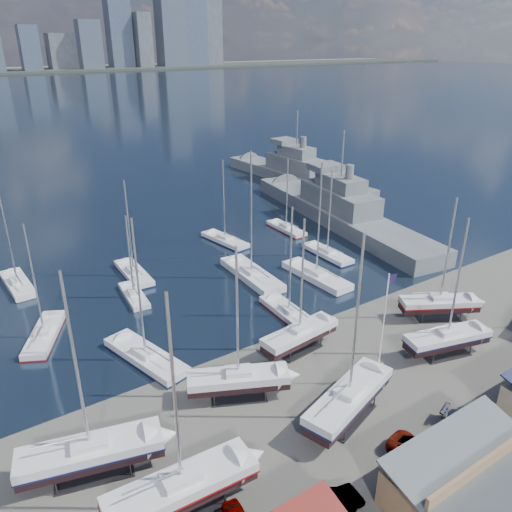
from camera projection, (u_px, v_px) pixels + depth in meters
ground at (328, 386)px, 48.64m from camera, size 1400.00×1400.00×0.00m
shed_grey at (478, 480)px, 35.56m from camera, size 12.60×8.40×4.17m
sailboat_cradle_0 at (91, 453)px, 37.97m from camera, size 11.29×5.67×17.45m
sailboat_cradle_1 at (182, 488)px, 34.99m from camera, size 11.13×3.62×17.63m
sailboat_cradle_2 at (238, 379)px, 46.32m from camera, size 9.67×6.44×15.47m
sailboat_cradle_3 at (349, 398)px, 43.71m from camera, size 11.38×6.21×17.59m
sailboat_cradle_4 at (300, 334)px, 53.46m from camera, size 9.44×3.49×15.13m
sailboat_cradle_5 at (447, 338)px, 52.74m from camera, size 9.89×5.00×15.44m
sailboat_cradle_6 at (439, 303)px, 59.70m from camera, size 9.45×6.85×15.19m
sailboat_moored_1 at (45, 336)px, 56.37m from camera, size 6.71×9.76×14.33m
sailboat_moored_2 at (18, 285)px, 67.94m from camera, size 3.18×9.85×14.70m
sailboat_moored_3 at (146, 358)px, 52.36m from camera, size 5.75×11.53×16.61m
sailboat_moored_4 at (134, 296)px, 65.08m from camera, size 3.00×8.06×11.90m
sailboat_moored_5 at (134, 274)px, 71.15m from camera, size 3.09×9.93×14.71m
sailboat_moored_6 at (289, 314)px, 60.76m from camera, size 3.21×9.92×14.65m
sailboat_moored_7 at (252, 276)px, 70.51m from camera, size 4.14×12.72×18.97m
sailboat_moored_8 at (225, 241)px, 82.94m from camera, size 4.17×10.01×14.52m
sailboat_moored_9 at (316, 277)px, 70.27m from camera, size 3.69×11.65×17.41m
sailboat_moored_10 at (327, 254)px, 77.71m from camera, size 2.75×9.57×14.28m
sailboat_moored_11 at (286, 229)px, 88.10m from camera, size 2.63×9.02×13.43m
naval_ship_east at (338, 213)px, 92.09m from camera, size 14.60×50.00×18.44m
naval_ship_west at (295, 175)px, 117.98m from camera, size 9.82×45.27×18.04m
car_b at (331, 504)px, 35.30m from camera, size 5.02×2.16×1.61m
car_c at (423, 456)px, 39.45m from camera, size 3.64×6.07×1.58m
car_d at (471, 425)px, 42.63m from camera, size 3.52×5.44×1.47m
flagpole at (384, 323)px, 46.23m from camera, size 1.06×0.12×12.01m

